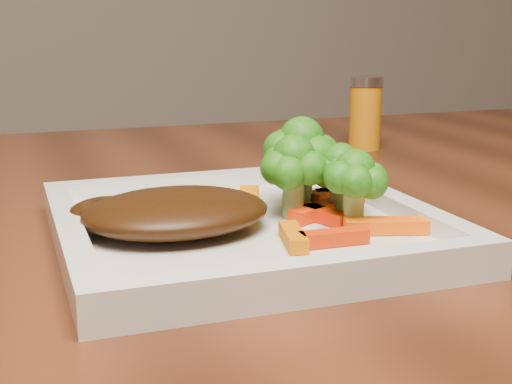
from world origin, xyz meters
name	(u,v)px	position (x,y,z in m)	size (l,w,h in m)	color
plate	(243,233)	(-0.17, -0.02, 0.76)	(0.27, 0.27, 0.01)	silver
steak	(176,212)	(-0.22, -0.02, 0.78)	(0.14, 0.11, 0.03)	#391D08
broccoli_0	(301,164)	(-0.10, 0.02, 0.80)	(0.07, 0.07, 0.07)	#2E6D12
broccoli_1	(340,174)	(-0.08, -0.02, 0.79)	(0.05, 0.05, 0.06)	#1E7713
broccoli_2	(354,189)	(-0.09, -0.06, 0.79)	(0.06, 0.06, 0.06)	#236611
broccoli_3	(294,178)	(-0.12, -0.01, 0.79)	(0.06, 0.06, 0.06)	#137215
carrot_0	(334,237)	(-0.12, -0.09, 0.77)	(0.05, 0.01, 0.01)	red
carrot_1	(388,226)	(-0.07, -0.08, 0.77)	(0.06, 0.02, 0.01)	#FF5504
carrot_2	(293,237)	(-0.15, -0.08, 0.77)	(0.05, 0.01, 0.01)	#D26303
carrot_3	(336,193)	(-0.07, 0.03, 0.77)	(0.06, 0.02, 0.01)	#E83B03
carrot_4	(249,199)	(-0.14, 0.03, 0.77)	(0.06, 0.02, 0.01)	orange
carrot_5	(322,214)	(-0.11, -0.03, 0.77)	(0.05, 0.01, 0.01)	red
carrot_6	(318,211)	(-0.11, -0.02, 0.77)	(0.06, 0.01, 0.01)	#F12F03
spice_shaker	(365,113)	(0.10, 0.29, 0.80)	(0.04, 0.04, 0.09)	#C36F0A
carrot_7	(346,195)	(-0.06, 0.02, 0.77)	(0.05, 0.01, 0.01)	#CC5003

